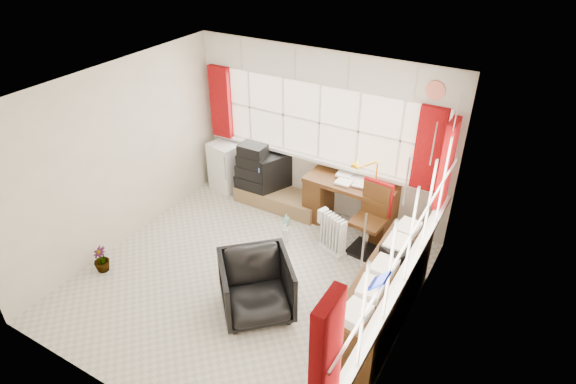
# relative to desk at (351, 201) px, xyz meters

# --- Properties ---
(ground) EXTENTS (4.00, 4.00, 0.00)m
(ground) POSITION_rel_desk_xyz_m (-0.64, -1.80, -0.42)
(ground) COLOR beige
(ground) RESTS_ON ground
(room_walls) EXTENTS (4.00, 4.00, 4.00)m
(room_walls) POSITION_rel_desk_xyz_m (-0.64, -1.80, 1.08)
(room_walls) COLOR beige
(room_walls) RESTS_ON ground
(window_back) EXTENTS (3.70, 0.12, 3.60)m
(window_back) POSITION_rel_desk_xyz_m (-0.64, 0.14, 0.52)
(window_back) COLOR beige
(window_back) RESTS_ON room_walls
(window_right) EXTENTS (0.12, 3.70, 3.60)m
(window_right) POSITION_rel_desk_xyz_m (1.31, -1.80, 0.52)
(window_right) COLOR beige
(window_right) RESTS_ON room_walls
(curtains) EXTENTS (3.83, 3.83, 1.15)m
(curtains) POSITION_rel_desk_xyz_m (0.29, -0.87, 1.03)
(curtains) COLOR #980B08
(curtains) RESTS_ON room_walls
(overhead_cabinets) EXTENTS (3.98, 3.98, 0.48)m
(overhead_cabinets) POSITION_rel_desk_xyz_m (0.34, -0.82, 1.83)
(overhead_cabinets) COLOR silver
(overhead_cabinets) RESTS_ON room_walls
(desk) EXTENTS (1.34, 0.71, 0.80)m
(desk) POSITION_rel_desk_xyz_m (0.00, 0.00, 0.00)
(desk) COLOR #462B10
(desk) RESTS_ON ground
(desk_lamp) EXTENTS (0.19, 0.16, 0.47)m
(desk_lamp) POSITION_rel_desk_xyz_m (0.37, -0.08, 0.66)
(desk_lamp) COLOR #F2B80A
(desk_lamp) RESTS_ON desk
(task_chair) EXTENTS (0.47, 0.50, 1.03)m
(task_chair) POSITION_rel_desk_xyz_m (0.47, -0.37, 0.13)
(task_chair) COLOR black
(task_chair) RESTS_ON ground
(office_chair) EXTENTS (1.14, 1.14, 0.74)m
(office_chair) POSITION_rel_desk_xyz_m (-0.23, -2.17, -0.05)
(office_chair) COLOR black
(office_chair) RESTS_ON ground
(radiator) EXTENTS (0.44, 0.30, 0.61)m
(radiator) POSITION_rel_desk_xyz_m (0.07, -0.74, -0.17)
(radiator) COLOR white
(radiator) RESTS_ON ground
(credenza) EXTENTS (0.50, 2.00, 0.85)m
(credenza) POSITION_rel_desk_xyz_m (1.09, -1.60, -0.03)
(credenza) COLOR #462B10
(credenza) RESTS_ON ground
(file_tray) EXTENTS (0.42, 0.46, 0.12)m
(file_tray) POSITION_rel_desk_xyz_m (1.12, -1.25, 0.39)
(file_tray) COLOR black
(file_tray) RESTS_ON credenza
(tv_bench) EXTENTS (1.40, 0.50, 0.25)m
(tv_bench) POSITION_rel_desk_xyz_m (-1.19, -0.08, -0.30)
(tv_bench) COLOR olive
(tv_bench) RESTS_ON ground
(crt_tv) EXTENTS (0.79, 0.76, 0.56)m
(crt_tv) POSITION_rel_desk_xyz_m (-1.49, 0.07, 0.11)
(crt_tv) COLOR black
(crt_tv) RESTS_ON tv_bench
(hifi_stack) EXTENTS (0.55, 0.36, 0.75)m
(hifi_stack) POSITION_rel_desk_xyz_m (-1.60, -0.14, 0.17)
(hifi_stack) COLOR black
(hifi_stack) RESTS_ON tv_bench
(mini_fridge) EXTENTS (0.56, 0.57, 0.81)m
(mini_fridge) POSITION_rel_desk_xyz_m (-2.22, -0.00, -0.01)
(mini_fridge) COLOR white
(mini_fridge) RESTS_ON ground
(spray_bottle_a) EXTENTS (0.14, 0.14, 0.28)m
(spray_bottle_a) POSITION_rel_desk_xyz_m (-0.63, -0.83, -0.28)
(spray_bottle_a) COLOR silver
(spray_bottle_a) RESTS_ON ground
(spray_bottle_b) EXTENTS (0.09, 0.09, 0.17)m
(spray_bottle_b) POSITION_rel_desk_xyz_m (-0.82, -0.47, -0.33)
(spray_bottle_b) COLOR #8FD5C3
(spray_bottle_b) RESTS_ON ground
(flower_vase) EXTENTS (0.25, 0.25, 0.36)m
(flower_vase) POSITION_rel_desk_xyz_m (-2.39, -2.58, -0.24)
(flower_vase) COLOR black
(flower_vase) RESTS_ON ground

